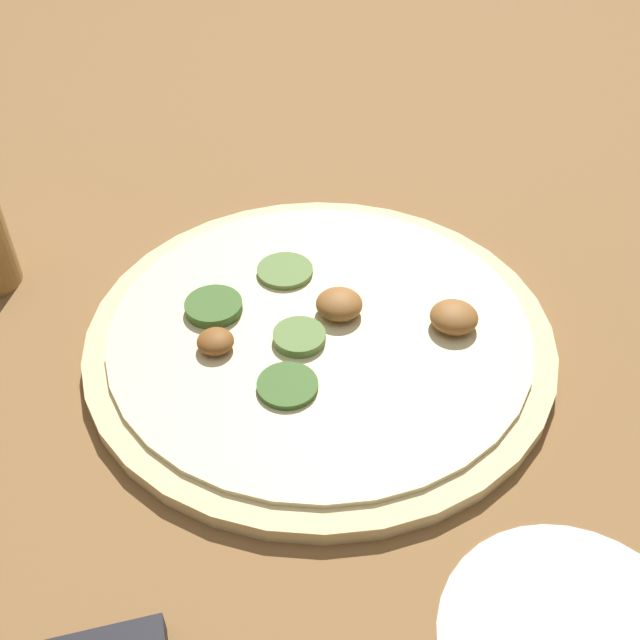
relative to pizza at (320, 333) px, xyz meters
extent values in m
plane|color=brown|center=(0.00, 0.00, -0.01)|extent=(3.00, 3.00, 0.00)
cylinder|color=beige|center=(0.00, 0.00, 0.00)|extent=(0.35, 0.35, 0.01)
cylinder|color=beige|center=(0.00, 0.00, 0.01)|extent=(0.32, 0.32, 0.00)
ellipsoid|color=brown|center=(-0.07, 0.04, 0.01)|extent=(0.03, 0.03, 0.01)
cylinder|color=#567538|center=(-0.02, 0.00, 0.01)|extent=(0.04, 0.04, 0.01)
cylinder|color=#385B23|center=(-0.06, -0.03, 0.01)|extent=(0.04, 0.04, 0.00)
cylinder|color=#567538|center=(0.03, 0.07, 0.01)|extent=(0.05, 0.05, 0.00)
ellipsoid|color=brown|center=(0.07, -0.07, 0.02)|extent=(0.04, 0.04, 0.02)
cylinder|color=#385B23|center=(-0.04, 0.07, 0.01)|extent=(0.04, 0.04, 0.01)
ellipsoid|color=brown|center=(0.02, 0.00, 0.02)|extent=(0.04, 0.04, 0.02)
camera|label=1|loc=(-0.30, -0.29, 0.38)|focal=42.00mm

